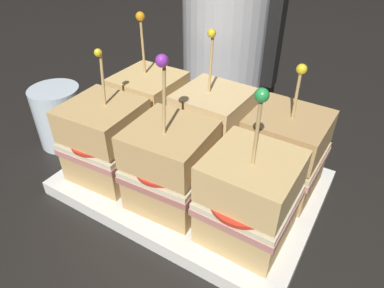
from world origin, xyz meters
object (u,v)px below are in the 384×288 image
(sandwich_front_left, at_px, (106,140))
(sandwich_back_right, at_px, (284,152))
(kettle_steel, at_px, (226,39))
(drinking_glass, at_px, (60,116))
(serving_platter, at_px, (192,182))
(sandwich_back_left, at_px, (150,108))
(sandwich_front_center, at_px, (171,166))
(sandwich_front_right, at_px, (249,198))
(sandwich_back_center, at_px, (213,126))

(sandwich_front_left, distance_m, sandwich_back_right, 0.21)
(kettle_steel, distance_m, drinking_glass, 0.29)
(serving_platter, xyz_separation_m, sandwich_back_left, (-0.10, 0.05, 0.06))
(sandwich_front_left, xyz_separation_m, sandwich_front_center, (0.10, 0.00, 0.00))
(serving_platter, relative_size, drinking_glass, 3.43)
(serving_platter, relative_size, sandwich_front_center, 1.73)
(serving_platter, distance_m, sandwich_back_right, 0.12)
(sandwich_front_left, height_order, sandwich_back_right, sandwich_front_left)
(sandwich_front_center, height_order, sandwich_front_right, sandwich_front_center)
(sandwich_front_right, distance_m, sandwich_back_left, 0.21)
(serving_platter, height_order, kettle_steel, kettle_steel)
(sandwich_front_left, bearing_deg, sandwich_front_center, 0.11)
(sandwich_front_left, relative_size, sandwich_front_center, 0.91)
(kettle_steel, height_order, drinking_glass, kettle_steel)
(sandwich_back_center, height_order, sandwich_back_right, sandwich_back_center)
(sandwich_front_center, xyz_separation_m, sandwich_front_right, (0.09, -0.00, -0.00))
(sandwich_front_right, distance_m, kettle_steel, 0.32)
(serving_platter, relative_size, sandwich_back_center, 1.78)
(serving_platter, distance_m, kettle_steel, 0.26)
(sandwich_front_center, xyz_separation_m, sandwich_back_center, (-0.00, 0.10, -0.00))
(sandwich_front_right, height_order, drinking_glass, sandwich_front_right)
(sandwich_front_center, xyz_separation_m, sandwich_back_left, (-0.10, 0.09, -0.00))
(sandwich_back_right, distance_m, drinking_glass, 0.32)
(serving_platter, xyz_separation_m, sandwich_back_right, (0.10, 0.04, 0.06))
(sandwich_front_center, xyz_separation_m, kettle_steel, (-0.07, 0.27, 0.05))
(sandwich_front_right, distance_m, sandwich_back_center, 0.13)
(sandwich_front_center, xyz_separation_m, drinking_glass, (-0.22, 0.03, -0.02))
(drinking_glass, bearing_deg, sandwich_front_center, -8.36)
(sandwich_front_left, xyz_separation_m, drinking_glass, (-0.13, 0.03, -0.02))
(drinking_glass, bearing_deg, kettle_steel, 58.38)
(sandwich_back_center, distance_m, drinking_glass, 0.23)
(sandwich_back_left, distance_m, sandwich_back_right, 0.19)
(serving_platter, xyz_separation_m, drinking_glass, (-0.22, -0.01, 0.04))
(serving_platter, height_order, drinking_glass, drinking_glass)
(sandwich_front_right, height_order, sandwich_back_center, sandwich_back_center)
(drinking_glass, bearing_deg, sandwich_back_center, 15.83)
(sandwich_front_center, bearing_deg, sandwich_back_left, 137.07)
(drinking_glass, bearing_deg, serving_platter, 3.23)
(sandwich_back_left, distance_m, sandwich_back_center, 0.10)
(sandwich_front_left, relative_size, sandwich_back_center, 0.94)
(sandwich_front_right, relative_size, sandwich_back_center, 0.99)
(sandwich_back_right, bearing_deg, kettle_steel, 133.04)
(sandwich_back_left, bearing_deg, kettle_steel, 82.30)
(kettle_steel, bearing_deg, sandwich_front_center, -74.80)
(sandwich_back_center, height_order, drinking_glass, sandwich_back_center)
(sandwich_back_center, xyz_separation_m, drinking_glass, (-0.22, -0.06, -0.02))
(sandwich_front_center, bearing_deg, sandwich_front_right, -0.60)
(sandwich_front_left, relative_size, sandwich_back_right, 1.02)
(sandwich_front_left, height_order, sandwich_front_right, sandwich_front_right)
(sandwich_front_center, distance_m, sandwich_back_right, 0.13)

